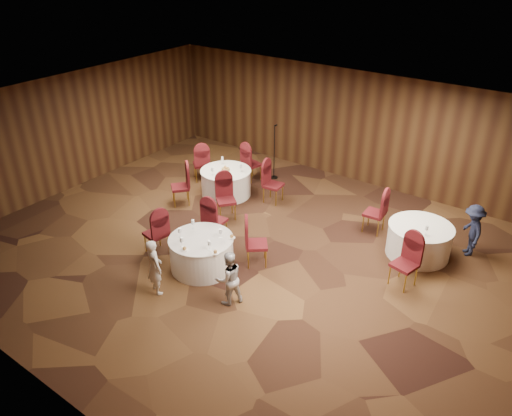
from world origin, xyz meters
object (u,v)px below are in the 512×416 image
Objects in this scene: table_main at (202,253)px; mic_stand at (274,163)px; woman_a at (155,267)px; woman_b at (229,278)px; table_left at (226,182)px; man_c at (472,230)px; table_right at (419,240)px.

mic_stand reaches higher than table_main.
woman_b is (1.40, 0.60, -0.03)m from woman_a.
woman_a is (-0.19, -1.17, 0.23)m from table_main.
table_main is 1.21× the size of woman_b.
man_c reaches higher than table_left.
woman_b is 0.93× the size of man_c.
mic_stand is at bearing 105.54° from table_main.
table_left is 1.13× the size of man_c.
man_c is (4.73, 5.12, 0.01)m from woman_a.
woman_b is at bearing -122.20° from table_right.
man_c is at bearing 41.04° from table_main.
table_left is at bearing -112.72° from woman_b.
table_main is at bearing -138.05° from table_right.
woman_b is at bearing -25.38° from table_main.
mic_stand is at bearing 74.82° from table_left.
mic_stand is at bearing -56.50° from woman_a.
man_c is (5.85, -0.79, 0.13)m from mic_stand.
table_left is at bearing -177.72° from table_right.
man_c is (3.33, 4.52, 0.04)m from woman_b.
woman_a is 0.99× the size of man_c.
table_main is 1.14× the size of woman_a.
table_left is 1.14× the size of woman_a.
woman_a is (1.12, -5.91, 0.12)m from mic_stand.
table_left is 1.76m from mic_stand.
mic_stand is at bearing -126.85° from woman_b.
woman_a is 1.52m from woman_b.
table_main is 1.21m from woman_a.
woman_a is at bearing -39.14° from woman_b.
woman_b is (1.21, -0.57, 0.20)m from table_main.
woman_a is (-3.81, -4.43, 0.23)m from table_right.
table_left is 6.38m from man_c.
woman_a is 1.06× the size of woman_b.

